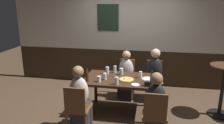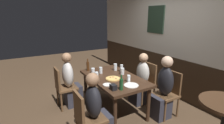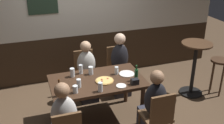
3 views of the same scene
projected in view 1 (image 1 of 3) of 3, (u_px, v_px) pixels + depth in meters
ground_plane at (121, 112)px, 4.51m from camera, size 12.00×12.00×0.00m
wall_back at (130, 37)px, 5.71m from camera, size 6.40×0.13×2.60m
dining_table at (122, 83)px, 4.33m from camera, size 1.47×0.87×0.74m
chair_mid_far at (127, 76)px, 5.18m from camera, size 0.40×0.40×0.88m
chair_right_far at (154, 77)px, 5.07m from camera, size 0.40×0.40×0.88m
chair_left_near at (77, 107)px, 3.68m from camera, size 0.40×0.40×0.88m
chair_right_near at (155, 113)px, 3.45m from camera, size 0.40×0.40×0.88m
person_mid_far at (126, 79)px, 5.03m from camera, size 0.34×0.37×1.14m
person_right_far at (154, 79)px, 4.91m from camera, size 0.34×0.37×1.21m
person_left_near at (80, 102)px, 3.83m from camera, size 0.34×0.37×1.18m
person_right_near at (155, 109)px, 3.61m from camera, size 0.34×0.37×1.15m
pizza at (126, 79)px, 4.21m from camera, size 0.29×0.29×0.03m
pint_glass_pale at (105, 77)px, 4.22m from camera, size 0.07×0.07×0.13m
beer_glass_half at (115, 70)px, 4.61m from camera, size 0.06×0.06×0.16m
beer_glass_tall at (121, 72)px, 4.51m from camera, size 0.08×0.08×0.13m
pint_glass_amber at (117, 81)px, 3.96m from camera, size 0.07×0.07×0.15m
tumbler_water at (107, 71)px, 4.58m from camera, size 0.07×0.07×0.15m
highball_clear at (99, 79)px, 4.11m from camera, size 0.07×0.07×0.11m
pint_glass_stout at (140, 75)px, 4.32m from camera, size 0.06×0.06×0.13m
beer_bottle_green at (152, 79)px, 3.99m from camera, size 0.06×0.06×0.26m
beer_bottle_brown at (87, 76)px, 4.11m from camera, size 0.06×0.06×0.27m
plate_white_large at (148, 79)px, 4.25m from camera, size 0.25×0.25×0.01m
plate_white_small at (135, 85)px, 3.96m from camera, size 0.15×0.15×0.01m
condiment_caddy at (147, 84)px, 3.91m from camera, size 0.11×0.09×0.09m
side_bar_table at (223, 87)px, 4.21m from camera, size 0.56×0.56×1.05m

